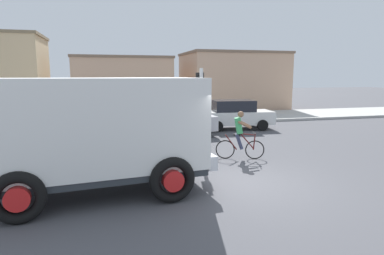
% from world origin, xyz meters
% --- Properties ---
extents(ground_plane, '(120.00, 120.00, 0.00)m').
position_xyz_m(ground_plane, '(0.00, 0.00, 0.00)').
color(ground_plane, '#4C4C51').
extents(sidewalk_far, '(80.00, 5.00, 0.16)m').
position_xyz_m(sidewalk_far, '(0.00, 13.15, 0.08)').
color(sidewalk_far, '#ADADA8').
rests_on(sidewalk_far, ground).
extents(truck_foreground, '(5.64, 3.23, 2.90)m').
position_xyz_m(truck_foreground, '(-3.85, 0.17, 1.67)').
color(truck_foreground, white).
rests_on(truck_foreground, ground).
extents(cyclist, '(1.66, 0.67, 1.72)m').
position_xyz_m(cyclist, '(0.96, 2.44, 0.86)').
color(cyclist, black).
rests_on(cyclist, ground).
extents(traffic_light_pole, '(0.24, 0.43, 3.20)m').
position_xyz_m(traffic_light_pole, '(-0.39, 2.78, 2.07)').
color(traffic_light_pole, red).
rests_on(traffic_light_pole, ground).
extents(car_red_near, '(4.15, 2.19, 1.60)m').
position_xyz_m(car_red_near, '(3.31, 8.66, 0.82)').
color(car_red_near, white).
rests_on(car_red_near, ground).
extents(car_white_mid, '(4.08, 2.03, 1.60)m').
position_xyz_m(car_white_mid, '(-0.51, 7.22, 0.82)').
color(car_white_mid, '#B7B7BC').
rests_on(car_white_mid, ground).
extents(car_far_side, '(4.11, 2.09, 1.60)m').
position_xyz_m(car_far_side, '(-6.43, 8.37, 0.82)').
color(car_far_side, white).
rests_on(car_far_side, ground).
extents(pedestrian_near_kerb, '(0.34, 0.22, 1.62)m').
position_xyz_m(pedestrian_near_kerb, '(-2.96, 7.97, 0.85)').
color(pedestrian_near_kerb, '#2D334C').
rests_on(pedestrian_near_kerb, ground).
extents(building_mid_block, '(7.66, 5.50, 4.42)m').
position_xyz_m(building_mid_block, '(-2.22, 19.43, 2.21)').
color(building_mid_block, tan).
rests_on(building_mid_block, ground).
extents(building_corner_right, '(8.33, 6.62, 4.89)m').
position_xyz_m(building_corner_right, '(7.26, 19.26, 2.45)').
color(building_corner_right, tan).
rests_on(building_corner_right, ground).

